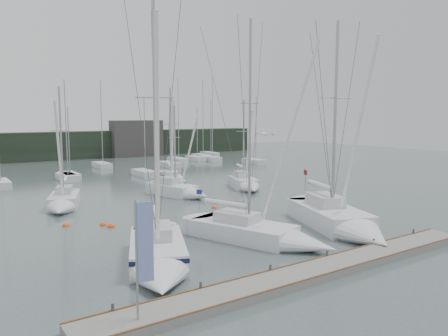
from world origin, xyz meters
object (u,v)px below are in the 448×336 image
object	(u,v)px
sailboat_mid_d	(172,185)
sailboat_mid_e	(246,185)
buoy_c	(66,226)
sailboat_mid_b	(63,204)
buoy_a	(111,227)
dock_banner	(142,249)
sailboat_near_left	(159,260)
sailboat_mid_c	(182,192)
buoy_b	(214,208)
sailboat_near_center	(272,236)
buoy_d	(103,225)
sailboat_near_right	(345,224)

from	to	relation	value
sailboat_mid_d	sailboat_mid_e	world-z (taller)	sailboat_mid_d
sailboat_mid_e	buoy_c	size ratio (longest dim) A/B	20.93
sailboat_mid_b	buoy_a	world-z (taller)	sailboat_mid_b
buoy_a	dock_banner	xyz separation A→B (m)	(-4.18, -15.30, 3.09)
sailboat_mid_e	buoy_c	world-z (taller)	sailboat_mid_e
sailboat_near_left	sailboat_mid_d	size ratio (longest dim) A/B	1.28
sailboat_mid_b	sailboat_mid_c	world-z (taller)	sailboat_mid_b
sailboat_mid_d	dock_banner	size ratio (longest dim) A/B	2.58
buoy_b	sailboat_mid_c	bearing A→B (deg)	88.18
sailboat_near_center	buoy_c	distance (m)	15.17
sailboat_near_left	sailboat_mid_e	size ratio (longest dim) A/B	1.44
sailboat_mid_b	sailboat_mid_d	distance (m)	12.47
buoy_a	buoy_d	xyz separation A→B (m)	(-0.30, 0.82, 0.00)
sailboat_near_right	sailboat_mid_c	world-z (taller)	sailboat_near_right
sailboat_mid_e	buoy_a	distance (m)	19.14
sailboat_mid_d	buoy_d	world-z (taller)	sailboat_mid_d
sailboat_near_right	sailboat_mid_c	size ratio (longest dim) A/B	1.62
sailboat_near_left	buoy_c	world-z (taller)	sailboat_near_left
buoy_b	buoy_c	size ratio (longest dim) A/B	0.96
sailboat_mid_e	buoy_b	distance (m)	10.08
sailboat_near_left	sailboat_near_right	distance (m)	13.80
sailboat_near_left	sailboat_mid_e	world-z (taller)	sailboat_near_left
sailboat_near_right	sailboat_mid_e	distance (m)	18.49
sailboat_mid_c	sailboat_near_left	bearing A→B (deg)	-139.21
sailboat_near_center	buoy_b	world-z (taller)	sailboat_near_center
sailboat_near_right	sailboat_mid_b	distance (m)	23.13
buoy_c	buoy_b	bearing A→B (deg)	-3.96
sailboat_near_center	sailboat_near_right	xyz separation A→B (m)	(5.88, -0.71, 0.11)
sailboat_near_right	buoy_c	distance (m)	19.83
sailboat_mid_c	buoy_c	world-z (taller)	sailboat_mid_c
sailboat_mid_d	buoy_a	bearing A→B (deg)	-111.20
sailboat_mid_b	buoy_d	distance (m)	7.16
sailboat_near_center	sailboat_mid_b	size ratio (longest dim) A/B	1.33
sailboat_near_right	sailboat_near_center	bearing A→B (deg)	-167.20
sailboat_mid_b	buoy_c	distance (m)	5.90
sailboat_mid_d	buoy_b	distance (m)	9.87
sailboat_mid_e	buoy_c	distance (m)	20.96
sailboat_near_center	sailboat_mid_d	world-z (taller)	sailboat_near_center
sailboat_mid_c	buoy_d	size ratio (longest dim) A/B	19.05
dock_banner	sailboat_mid_b	bearing A→B (deg)	91.29
sailboat_near_center	buoy_d	size ratio (longest dim) A/B	29.36
buoy_a	buoy_b	xyz separation A→B (m)	(9.65, 1.26, 0.00)
sailboat_mid_e	buoy_b	world-z (taller)	sailboat_mid_e
sailboat_near_left	sailboat_near_right	world-z (taller)	sailboat_near_right
buoy_c	dock_banner	xyz separation A→B (m)	(-1.55, -17.41, 3.09)
sailboat_mid_e	sailboat_mid_c	bearing A→B (deg)	-158.93
sailboat_mid_c	buoy_a	bearing A→B (deg)	-160.37
sailboat_mid_d	buoy_b	size ratio (longest dim) A/B	24.48
sailboat_near_right	dock_banner	size ratio (longest dim) A/B	3.43
sailboat_near_left	buoy_d	distance (m)	10.98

